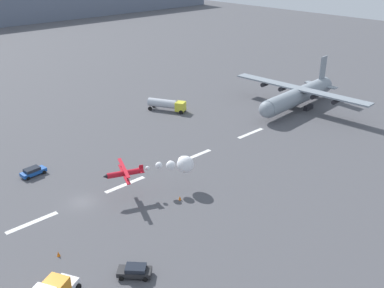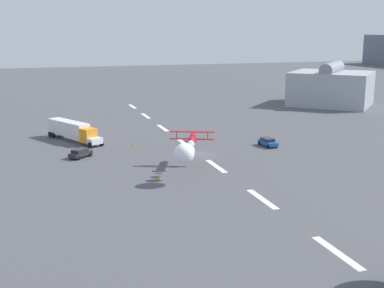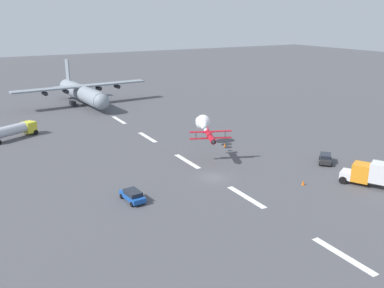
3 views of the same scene
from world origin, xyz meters
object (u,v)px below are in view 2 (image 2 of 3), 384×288
object	(u,v)px
followme_car_yellow	(80,153)
traffic_cone_far	(159,176)
traffic_cone_near	(133,145)
semi_truck_orange	(73,130)
stunt_biplane_red	(187,150)
airport_staff_sedan	(268,142)

from	to	relation	value
followme_car_yellow	traffic_cone_far	world-z (taller)	followme_car_yellow
traffic_cone_near	semi_truck_orange	bearing A→B (deg)	-130.41
followme_car_yellow	stunt_biplane_red	bearing A→B (deg)	37.01
followme_car_yellow	traffic_cone_far	distance (m)	18.53
stunt_biplane_red	traffic_cone_near	bearing A→B (deg)	-171.97
stunt_biplane_red	semi_truck_orange	size ratio (longest dim) A/B	0.98
followme_car_yellow	airport_staff_sedan	world-z (taller)	same
semi_truck_orange	followme_car_yellow	bearing A→B (deg)	-0.12
semi_truck_orange	traffic_cone_near	bearing A→B (deg)	49.59
followme_car_yellow	semi_truck_orange	bearing A→B (deg)	179.88
semi_truck_orange	followme_car_yellow	size ratio (longest dim) A/B	3.37
semi_truck_orange	traffic_cone_near	xyz separation A→B (m)	(8.49, 9.98, -1.76)
stunt_biplane_red	airport_staff_sedan	bearing A→B (deg)	127.42
stunt_biplane_red	followme_car_yellow	size ratio (longest dim) A/B	3.31
stunt_biplane_red	traffic_cone_near	xyz separation A→B (m)	(-22.82, -3.22, -3.99)
airport_staff_sedan	traffic_cone_near	xyz separation A→B (m)	(-7.13, -23.73, -0.44)
followme_car_yellow	traffic_cone_near	world-z (taller)	followme_car_yellow
stunt_biplane_red	traffic_cone_far	xyz separation A→B (m)	(-1.70, -3.61, -3.99)
traffic_cone_near	traffic_cone_far	xyz separation A→B (m)	(21.12, -0.39, 0.00)
traffic_cone_near	followme_car_yellow	bearing A→B (deg)	-62.18
semi_truck_orange	followme_car_yellow	xyz separation A→B (m)	(13.77, -0.03, -1.32)
stunt_biplane_red	traffic_cone_far	size ratio (longest dim) A/B	18.95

